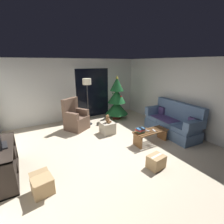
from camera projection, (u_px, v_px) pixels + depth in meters
ground_plane at (112, 149)px, 4.52m from camera, size 7.00×7.00×0.00m
wall_back at (76, 90)px, 6.68m from camera, size 5.72×0.12×2.50m
wall_right at (184, 96)px, 5.52m from camera, size 0.12×6.00×2.50m
patio_door_frame at (93, 92)px, 7.02m from camera, size 1.60×0.02×2.20m
patio_door_glass at (93, 93)px, 7.02m from camera, size 1.50×0.02×2.10m
couch at (173, 122)px, 5.43m from camera, size 0.92×1.99×1.08m
coffee_table at (151, 135)px, 4.81m from camera, size 1.10×0.40×0.40m
remote_silver at (147, 131)px, 4.75m from camera, size 0.10×0.16×0.02m
remote_white at (154, 131)px, 4.75m from camera, size 0.08×0.16×0.02m
book_stack at (141, 130)px, 4.63m from camera, size 0.27×0.24×0.13m
cell_phone at (141, 128)px, 4.59m from camera, size 0.08×0.15×0.01m
christmas_tree at (117, 100)px, 6.76m from camera, size 0.96×0.96×1.84m
armchair at (75, 119)px, 5.79m from camera, size 0.94×0.94×1.13m
floor_lamp at (87, 86)px, 5.90m from camera, size 0.32×0.32×1.78m
media_shelf at (3, 165)px, 3.27m from camera, size 0.40×1.40×0.73m
ottoman at (108, 128)px, 5.48m from camera, size 0.44×0.44×0.40m
teddy_bear_chestnut at (108, 119)px, 5.38m from camera, size 0.21×0.22×0.29m
cardboard_box_open_near_shelf at (43, 186)px, 2.95m from camera, size 0.40×0.52×0.38m
cardboard_box_taped_mid_floor at (156, 162)px, 3.70m from camera, size 0.41×0.34×0.31m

